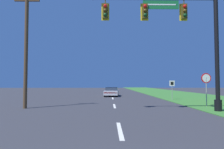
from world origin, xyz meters
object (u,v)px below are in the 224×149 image
at_px(route_sign_post, 172,86).
at_px(utility_pole_near, 26,45).
at_px(signal_mast, 183,33).
at_px(car_ahead, 112,92).
at_px(stop_sign, 206,82).

height_order(route_sign_post, utility_pole_near, utility_pole_near).
xyz_separation_m(signal_mast, utility_pole_near, (-10.63, 1.82, -0.49)).
bearing_deg(signal_mast, utility_pole_near, 170.29).
distance_m(signal_mast, car_ahead, 16.57).
xyz_separation_m(car_ahead, utility_pole_near, (-6.27, -13.55, 3.88)).
bearing_deg(route_sign_post, stop_sign, -83.59).
bearing_deg(car_ahead, stop_sign, -60.61).
height_order(signal_mast, stop_sign, signal_mast).
distance_m(car_ahead, utility_pole_near, 15.43).
xyz_separation_m(route_sign_post, utility_pole_near, (-12.69, -7.07, 2.96)).
distance_m(car_ahead, stop_sign, 14.55).
bearing_deg(utility_pole_near, stop_sign, 3.95).
bearing_deg(utility_pole_near, car_ahead, 65.17).
height_order(car_ahead, stop_sign, stop_sign).
xyz_separation_m(car_ahead, route_sign_post, (6.42, -6.48, 0.92)).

